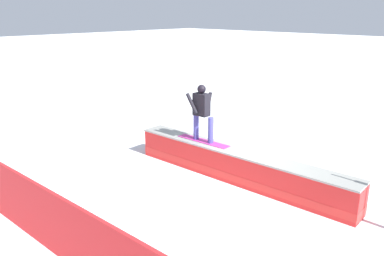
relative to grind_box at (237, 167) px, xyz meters
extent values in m
plane|color=white|center=(0.00, 0.00, -0.35)|extent=(120.00, 120.00, 0.00)
cube|color=red|center=(0.00, 0.00, 0.02)|extent=(5.97, 0.85, 0.73)
cube|color=red|center=(0.00, 0.00, -0.17)|extent=(5.99, 0.86, 0.18)
cube|color=#989992|center=(0.00, 0.00, 0.40)|extent=(5.98, 0.91, 0.04)
cube|color=#B22D83|center=(1.07, 0.05, 0.43)|extent=(1.54, 0.35, 0.01)
cylinder|color=#434395|center=(1.31, 0.06, 0.77)|extent=(0.15, 0.15, 0.67)
cylinder|color=#434395|center=(0.83, 0.04, 0.77)|extent=(0.15, 0.15, 0.67)
cube|color=black|center=(1.13, 0.05, 1.39)|extent=(0.41, 0.26, 0.57)
sphere|color=black|center=(1.13, 0.05, 1.78)|extent=(0.22, 0.22, 0.22)
cylinder|color=black|center=(1.30, 0.23, 1.42)|extent=(0.38, 0.11, 0.51)
cylinder|color=black|center=(1.04, -0.12, 1.42)|extent=(0.20, 0.10, 0.56)
cube|color=red|center=(0.00, 4.51, 0.25)|extent=(11.63, 0.59, 1.19)
camera|label=1|loc=(-5.21, 7.04, 3.65)|focal=36.06mm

